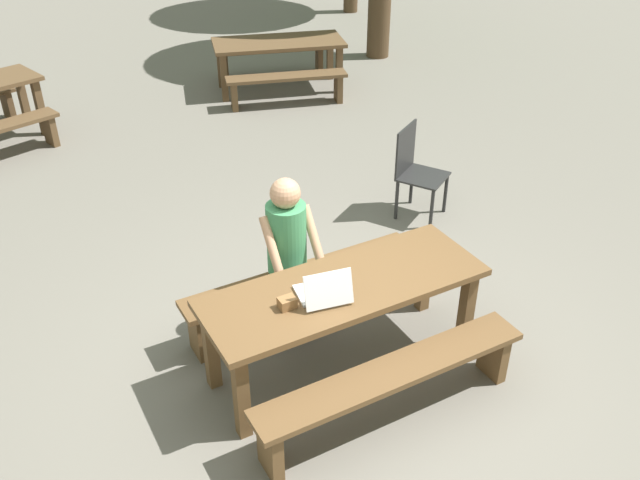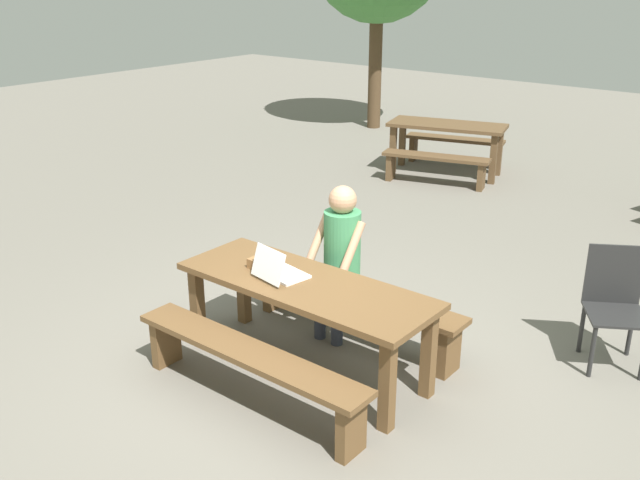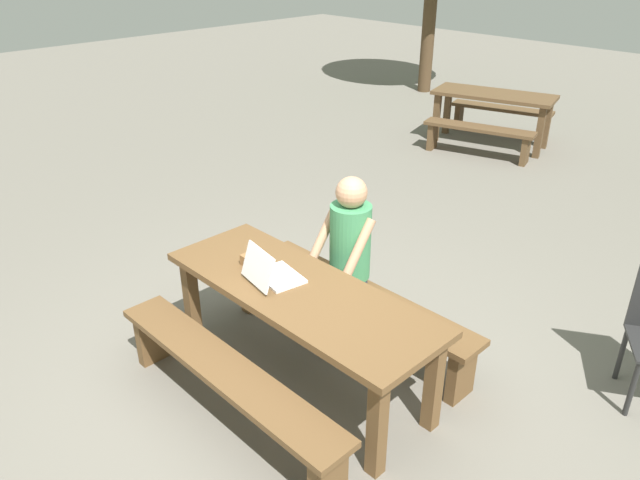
# 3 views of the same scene
# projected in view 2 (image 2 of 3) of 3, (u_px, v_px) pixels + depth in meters

# --- Properties ---
(ground_plane) EXTENTS (30.00, 30.00, 0.00)m
(ground_plane) POSITION_uv_depth(u_px,v_px,m) (306.00, 368.00, 5.63)
(ground_plane) COLOR slate
(picnic_table_front) EXTENTS (2.07, 0.74, 0.75)m
(picnic_table_front) POSITION_uv_depth(u_px,v_px,m) (305.00, 295.00, 5.40)
(picnic_table_front) COLOR brown
(picnic_table_front) RESTS_ON ground
(bench_near) EXTENTS (2.02, 0.30, 0.45)m
(bench_near) POSITION_uv_depth(u_px,v_px,m) (248.00, 363.00, 5.04)
(bench_near) COLOR brown
(bench_near) RESTS_ON ground
(bench_far) EXTENTS (2.02, 0.30, 0.45)m
(bench_far) POSITION_uv_depth(u_px,v_px,m) (354.00, 301.00, 5.97)
(bench_far) COLOR brown
(bench_far) RESTS_ON ground
(laptop) EXTENTS (0.39, 0.38, 0.26)m
(laptop) POSITION_uv_depth(u_px,v_px,m) (279.00, 270.00, 5.41)
(laptop) COLOR white
(laptop) RESTS_ON picnic_table_front
(small_pouch) EXTENTS (0.12, 0.09, 0.08)m
(small_pouch) POSITION_uv_depth(u_px,v_px,m) (256.00, 263.00, 5.60)
(small_pouch) COLOR olive
(small_pouch) RESTS_ON picnic_table_front
(person_seated) EXTENTS (0.42, 0.41, 1.33)m
(person_seated) POSITION_uv_depth(u_px,v_px,m) (340.00, 250.00, 5.87)
(person_seated) COLOR #333847
(person_seated) RESTS_ON ground
(plastic_chair) EXTENTS (0.60, 0.60, 0.95)m
(plastic_chair) POSITION_uv_depth(u_px,v_px,m) (614.00, 304.00, 5.57)
(plastic_chair) COLOR #262626
(plastic_chair) RESTS_ON ground
(picnic_table_mid) EXTENTS (1.83, 1.13, 0.77)m
(picnic_table_mid) POSITION_uv_depth(u_px,v_px,m) (447.00, 133.00, 10.62)
(picnic_table_mid) COLOR brown
(picnic_table_mid) RESTS_ON ground
(bench_mid_south) EXTENTS (1.56, 0.71, 0.43)m
(bench_mid_south) POSITION_uv_depth(u_px,v_px,m) (435.00, 163.00, 10.21)
(bench_mid_south) COLOR brown
(bench_mid_south) RESTS_ON ground
(bench_mid_north) EXTENTS (1.56, 0.71, 0.43)m
(bench_mid_north) POSITION_uv_depth(u_px,v_px,m) (455.00, 145.00, 11.25)
(bench_mid_north) COLOR brown
(bench_mid_north) RESTS_ON ground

